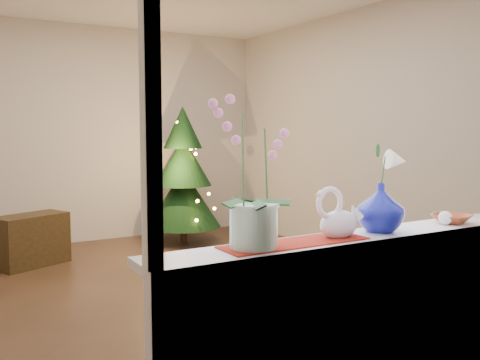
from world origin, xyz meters
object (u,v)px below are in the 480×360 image
object	(u,v)px
paperweight	(445,218)
side_table	(31,240)
blue_vase	(381,204)
xmas_tree	(183,175)
swan	(339,213)
orchid_pot	(254,173)
amber_dish	(452,219)

from	to	relation	value
paperweight	side_table	xyz separation A→B (m)	(-1.46, 3.96, -0.69)
blue_vase	xmas_tree	xyz separation A→B (m)	(0.82, 4.20, -0.21)
xmas_tree	side_table	distance (m)	1.96
blue_vase	xmas_tree	size ratio (longest dim) A/B	0.16
swan	side_table	world-z (taller)	swan
orchid_pot	amber_dish	world-z (taller)	orchid_pot
amber_dish	xmas_tree	size ratio (longest dim) A/B	0.10
orchid_pot	paperweight	world-z (taller)	orchid_pot
orchid_pot	paperweight	bearing A→B (deg)	-1.28
paperweight	amber_dish	bearing A→B (deg)	12.43
side_table	blue_vase	bearing A→B (deg)	-99.53
swan	paperweight	xyz separation A→B (m)	(0.71, -0.02, -0.08)
swan	xmas_tree	world-z (taller)	xmas_tree
xmas_tree	orchid_pot	bearing A→B (deg)	-110.30
xmas_tree	amber_dish	bearing A→B (deg)	-94.32
orchid_pot	xmas_tree	distance (m)	4.51
orchid_pot	xmas_tree	world-z (taller)	xmas_tree
blue_vase	paperweight	distance (m)	0.44
blue_vase	side_table	size ratio (longest dim) A/B	0.39
orchid_pot	swan	world-z (taller)	orchid_pot
blue_vase	amber_dish	bearing A→B (deg)	-2.44
swan	amber_dish	world-z (taller)	swan
orchid_pot	swan	bearing A→B (deg)	-0.66
orchid_pot	side_table	world-z (taller)	orchid_pot
orchid_pot	blue_vase	world-z (taller)	orchid_pot
amber_dish	side_table	size ratio (longest dim) A/B	0.23
blue_vase	paperweight	bearing A→B (deg)	-5.12
orchid_pot	amber_dish	distance (m)	1.27
orchid_pot	blue_vase	distance (m)	0.76
xmas_tree	swan	bearing A→B (deg)	-104.63
amber_dish	xmas_tree	xyz separation A→B (m)	(0.32, 4.22, -0.09)
orchid_pot	blue_vase	size ratio (longest dim) A/B	2.32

